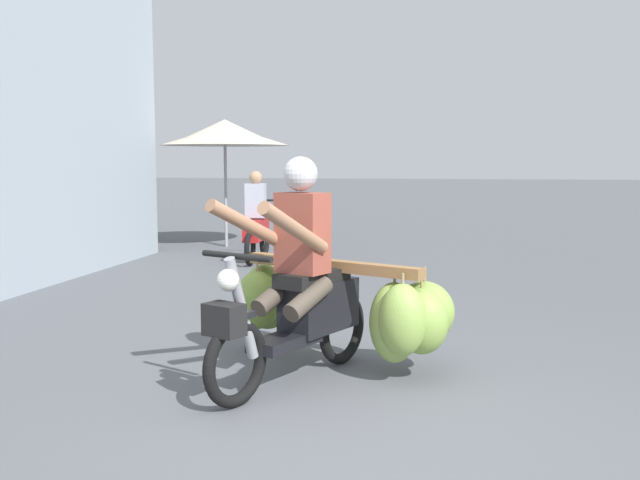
# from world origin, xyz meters

# --- Properties ---
(ground_plane) EXTENTS (120.00, 120.00, 0.00)m
(ground_plane) POSITION_xyz_m (0.00, 0.00, 0.00)
(ground_plane) COLOR #56595E
(motorbike_main_loaded) EXTENTS (1.84, 1.99, 1.58)m
(motorbike_main_loaded) POSITION_xyz_m (-0.46, 1.27, 0.52)
(motorbike_main_loaded) COLOR black
(motorbike_main_loaded) RESTS_ON ground
(motorbike_distant_ahead_left) EXTENTS (0.50, 1.62, 1.40)m
(motorbike_distant_ahead_left) POSITION_xyz_m (-2.55, 6.78, 0.57)
(motorbike_distant_ahead_left) COLOR black
(motorbike_distant_ahead_left) RESTS_ON ground
(market_umbrella_near_shop) EXTENTS (2.33, 2.33, 2.19)m
(market_umbrella_near_shop) POSITION_xyz_m (-3.65, 8.67, 2.01)
(market_umbrella_near_shop) COLOR #99999E
(market_umbrella_near_shop) RESTS_ON ground
(market_umbrella_further_along) EXTENTS (1.92, 1.92, 2.29)m
(market_umbrella_further_along) POSITION_xyz_m (-3.61, 8.53, 2.06)
(market_umbrella_further_along) COLOR #99999E
(market_umbrella_further_along) RESTS_ON ground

